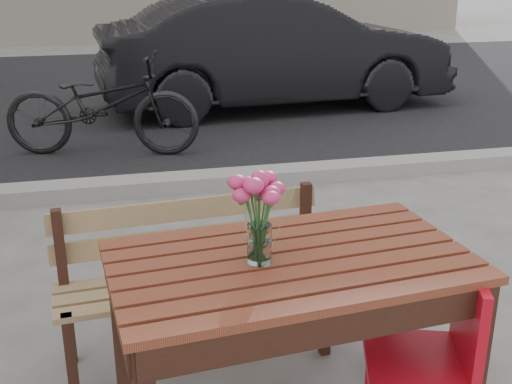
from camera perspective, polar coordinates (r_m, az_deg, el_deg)
street at (r=7.13m, az=-9.84°, el=5.86°), size 30.00×8.12×0.12m
main_table at (r=2.30m, az=3.12°, el=-8.68°), size 1.32×0.84×0.77m
main_bench at (r=2.93m, az=-5.61°, el=-6.02°), size 1.27×0.46×0.77m
red_chair at (r=2.46m, az=15.85°, el=-13.28°), size 0.46×0.46×0.74m
main_vase at (r=2.13m, az=0.31°, el=-1.31°), size 0.18×0.18×0.33m
parked_car at (r=7.95m, az=1.64°, el=12.48°), size 4.31×1.79×1.39m
bicycle at (r=6.14m, az=-13.57°, el=7.54°), size 1.90×1.05×0.94m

